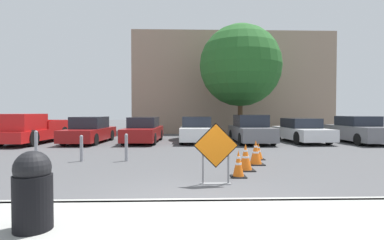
% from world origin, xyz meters
% --- Properties ---
extents(ground_plane, '(96.00, 96.00, 0.00)m').
position_xyz_m(ground_plane, '(0.00, 10.00, 0.00)').
color(ground_plane, '#4C4C4F').
extents(sidewalk_strip, '(26.83, 2.87, 0.14)m').
position_xyz_m(sidewalk_strip, '(0.00, -1.43, 0.07)').
color(sidewalk_strip, '#999993').
rests_on(sidewalk_strip, ground_plane).
extents(curb_lip, '(26.83, 0.20, 0.14)m').
position_xyz_m(curb_lip, '(0.00, 0.00, 0.07)').
color(curb_lip, '#999993').
rests_on(curb_lip, ground_plane).
extents(road_closed_sign, '(1.08, 0.20, 1.48)m').
position_xyz_m(road_closed_sign, '(0.56, 1.69, 0.81)').
color(road_closed_sign, black).
rests_on(road_closed_sign, ground_plane).
extents(traffic_cone_nearest, '(0.40, 0.40, 0.72)m').
position_xyz_m(traffic_cone_nearest, '(1.25, 2.48, 0.35)').
color(traffic_cone_nearest, black).
rests_on(traffic_cone_nearest, ground_plane).
extents(traffic_cone_second, '(0.53, 0.53, 0.80)m').
position_xyz_m(traffic_cone_second, '(1.63, 3.36, 0.39)').
color(traffic_cone_second, black).
rests_on(traffic_cone_second, ground_plane).
extents(traffic_cone_third, '(0.53, 0.53, 0.81)m').
position_xyz_m(traffic_cone_third, '(2.18, 4.33, 0.39)').
color(traffic_cone_third, black).
rests_on(traffic_cone_third, ground_plane).
extents(traffic_cone_fourth, '(0.42, 0.42, 0.60)m').
position_xyz_m(traffic_cone_fourth, '(2.53, 5.37, 0.29)').
color(traffic_cone_fourth, black).
rests_on(traffic_cone_fourth, ground_plane).
extents(pickup_truck, '(2.27, 5.53, 1.63)m').
position_xyz_m(pickup_truck, '(-8.48, 11.06, 0.74)').
color(pickup_truck, red).
rests_on(pickup_truck, ground_plane).
extents(parked_car_nearest, '(2.06, 4.53, 1.45)m').
position_xyz_m(parked_car_nearest, '(-5.44, 11.48, 0.66)').
color(parked_car_nearest, maroon).
rests_on(parked_car_nearest, ground_plane).
extents(parked_car_second, '(1.96, 4.50, 1.43)m').
position_xyz_m(parked_car_second, '(-2.44, 11.58, 0.66)').
color(parked_car_second, maroon).
rests_on(parked_car_second, ground_plane).
extents(parked_car_third, '(1.97, 4.16, 1.45)m').
position_xyz_m(parked_car_third, '(0.57, 11.64, 0.67)').
color(parked_car_third, white).
rests_on(parked_car_third, ground_plane).
extents(parked_car_fourth, '(1.93, 4.21, 1.56)m').
position_xyz_m(parked_car_fourth, '(3.58, 11.13, 0.71)').
color(parked_car_fourth, slate).
rests_on(parked_car_fourth, ground_plane).
extents(parked_car_fifth, '(2.09, 4.63, 1.36)m').
position_xyz_m(parked_car_fifth, '(6.59, 11.54, 0.64)').
color(parked_car_fifth, silver).
rests_on(parked_car_fifth, ground_plane).
extents(parked_car_sixth, '(1.94, 4.44, 1.49)m').
position_xyz_m(parked_car_sixth, '(9.60, 11.00, 0.69)').
color(parked_car_sixth, slate).
rests_on(parked_car_sixth, ground_plane).
extents(trash_bin, '(0.51, 0.51, 1.08)m').
position_xyz_m(trash_bin, '(-2.26, -1.30, 0.68)').
color(trash_bin, black).
rests_on(trash_bin, sidewalk_strip).
extents(bollard_nearest, '(0.12, 0.12, 0.97)m').
position_xyz_m(bollard_nearest, '(-2.21, 5.17, 0.51)').
color(bollard_nearest, gray).
rests_on(bollard_nearest, ground_plane).
extents(bollard_second, '(0.12, 0.12, 0.92)m').
position_xyz_m(bollard_second, '(-3.77, 5.17, 0.49)').
color(bollard_second, gray).
rests_on(bollard_second, ground_plane).
extents(bollard_third, '(0.12, 0.12, 1.08)m').
position_xyz_m(bollard_third, '(-5.33, 5.17, 0.57)').
color(bollard_third, gray).
rests_on(bollard_third, ground_plane).
extents(building_facade_backdrop, '(16.13, 5.00, 8.10)m').
position_xyz_m(building_facade_backdrop, '(3.88, 20.46, 4.05)').
color(building_facade_backdrop, gray).
rests_on(building_facade_backdrop, ground_plane).
extents(street_tree_behind_lot, '(5.40, 5.40, 7.50)m').
position_xyz_m(street_tree_behind_lot, '(3.61, 14.40, 4.79)').
color(street_tree_behind_lot, '#513823').
rests_on(street_tree_behind_lot, ground_plane).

